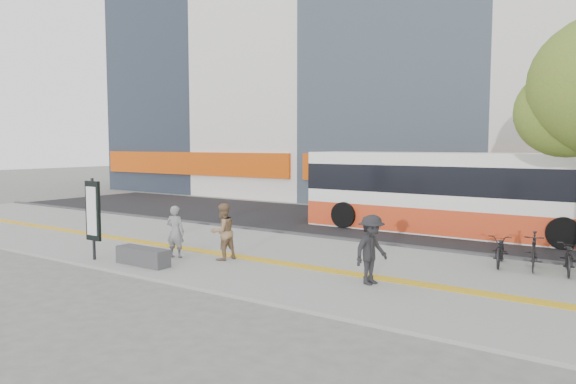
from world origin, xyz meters
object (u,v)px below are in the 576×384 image
Objects in this scene: bench at (143,256)px; pedestrian_tan at (223,232)px; signboard at (93,212)px; seated_woman at (175,232)px; pedestrian_dark at (371,250)px; bus at (452,195)px.

bench is 2.15m from pedestrian_tan.
signboard reaches higher than seated_woman.
signboard is 3.51m from pedestrian_tan.
seated_woman reaches higher than bench.
seated_woman is (0.01, 1.13, 0.49)m from bench.
bench is at bearing -25.08° from pedestrian_tan.
signboard is at bearing 26.29° from seated_woman.
bench is 1.11× the size of seated_woman.
signboard is (-1.60, -0.31, 1.06)m from bench.
seated_woman is 0.93× the size of pedestrian_dark.
signboard reaches higher than bench.
bench is 1.94m from signboard.
signboard is 11.90m from bus.
bus is at bearing 17.84° from pedestrian_dark.
seated_woman is at bearing 106.67° from pedestrian_dark.
seated_woman is 0.94× the size of pedestrian_tan.
pedestrian_dark is (7.27, 1.90, -0.51)m from signboard.
bench is at bearing 10.81° from signboard.
pedestrian_tan reaches higher than seated_woman.
signboard is at bearing -122.80° from bus.
pedestrian_dark reaches higher than bench.
bus reaches higher than seated_woman.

